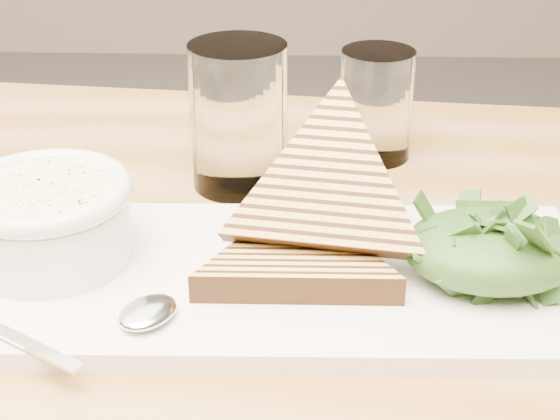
{
  "coord_description": "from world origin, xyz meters",
  "views": [
    {
      "loc": [
        0.11,
        -0.27,
        1.05
      ],
      "look_at": [
        0.09,
        0.25,
        0.77
      ],
      "focal_mm": 55.0,
      "sensor_mm": 36.0,
      "label": 1
    }
  ],
  "objects_px": {
    "glass_near": "(239,117)",
    "platter": "(279,278)",
    "glass_far": "(376,105)",
    "table_top": "(231,346)",
    "soup_bowl": "(49,229)"
  },
  "relations": [
    {
      "from": "glass_far",
      "to": "platter",
      "type": "bearing_deg",
      "value": -109.39
    },
    {
      "from": "glass_far",
      "to": "table_top",
      "type": "bearing_deg",
      "value": -112.44
    },
    {
      "from": "platter",
      "to": "glass_near",
      "type": "bearing_deg",
      "value": 103.56
    },
    {
      "from": "table_top",
      "to": "glass_far",
      "type": "distance_m",
      "value": 0.29
    },
    {
      "from": "table_top",
      "to": "soup_bowl",
      "type": "xyz_separation_m",
      "value": [
        -0.13,
        0.05,
        0.06
      ]
    },
    {
      "from": "platter",
      "to": "glass_far",
      "type": "distance_m",
      "value": 0.24
    },
    {
      "from": "glass_near",
      "to": "glass_far",
      "type": "xyz_separation_m",
      "value": [
        0.12,
        0.06,
        -0.01
      ]
    },
    {
      "from": "platter",
      "to": "glass_near",
      "type": "height_order",
      "value": "glass_near"
    },
    {
      "from": "platter",
      "to": "soup_bowl",
      "type": "xyz_separation_m",
      "value": [
        -0.16,
        0.01,
        0.03
      ]
    },
    {
      "from": "soup_bowl",
      "to": "glass_near",
      "type": "height_order",
      "value": "glass_near"
    },
    {
      "from": "table_top",
      "to": "soup_bowl",
      "type": "height_order",
      "value": "soup_bowl"
    },
    {
      "from": "glass_far",
      "to": "soup_bowl",
      "type": "bearing_deg",
      "value": -138.27
    },
    {
      "from": "glass_near",
      "to": "glass_far",
      "type": "relative_size",
      "value": 1.24
    },
    {
      "from": "table_top",
      "to": "soup_bowl",
      "type": "relative_size",
      "value": 11.15
    },
    {
      "from": "glass_near",
      "to": "platter",
      "type": "bearing_deg",
      "value": -76.44
    }
  ]
}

